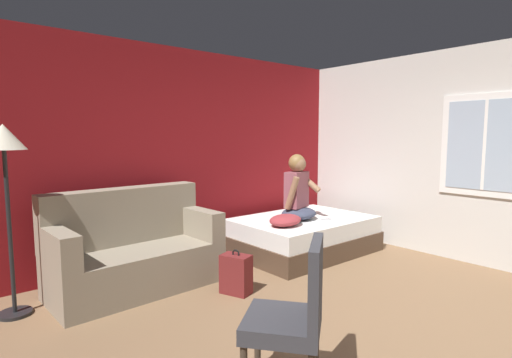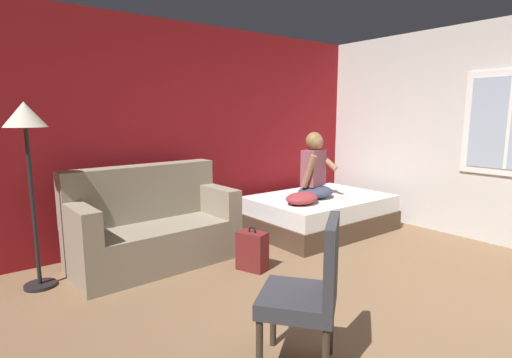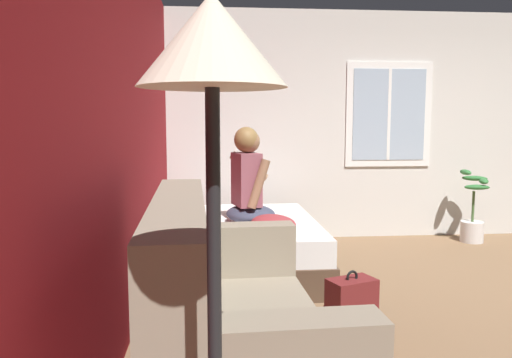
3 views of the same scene
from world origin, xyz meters
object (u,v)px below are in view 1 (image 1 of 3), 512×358
couch (134,251)px  bed (303,235)px  backpack (236,275)px  floor_lamp (4,156)px  cell_phone (326,219)px  person_seated (298,193)px  side_chair (294,312)px  throw_pillow (285,220)px

couch → bed: bearing=-6.3°
backpack → floor_lamp: (-1.83, 0.87, 1.24)m
bed → cell_phone: bearing=-61.5°
couch → person_seated: bearing=-6.9°
bed → person_seated: bearing=-176.0°
backpack → person_seated: bearing=20.8°
floor_lamp → backpack: bearing=-25.5°
side_chair → backpack: side_chair is taller
backpack → throw_pillow: size_ratio=0.95×
backpack → floor_lamp: 2.37m
throw_pillow → floor_lamp: (-2.88, 0.50, 0.88)m
side_chair → backpack: 1.70m
bed → floor_lamp: (-3.41, 0.31, 1.19)m
bed → backpack: 1.68m
throw_pillow → floor_lamp: floor_lamp is taller
bed → cell_phone: size_ratio=12.99×
couch → side_chair: bearing=-89.4°
bed → couch: couch is taller
person_seated → backpack: person_seated is taller
side_chair → bed: bearing=42.2°
bed → side_chair: (-2.29, -2.07, 0.30)m
bed → side_chair: size_ratio=1.91×
person_seated → throw_pillow: (-0.40, -0.18, -0.29)m
person_seated → bed: bearing=4.0°
cell_phone → floor_lamp: bearing=92.0°
bed → backpack: bed is taller
backpack → cell_phone: (1.73, 0.28, 0.29)m
bed → backpack: bearing=-160.4°
floor_lamp → throw_pillow: bearing=-9.8°
backpack → cell_phone: bearing=9.3°
bed → throw_pillow: size_ratio=3.90×
person_seated → floor_lamp: floor_lamp is taller
floor_lamp → couch: bearing=-2.9°
person_seated → cell_phone: bearing=-44.5°
side_chair → cell_phone: (2.44, 1.79, -0.05)m
throw_pillow → cell_phone: size_ratio=3.33×
floor_lamp → cell_phone: bearing=-9.4°
couch → cell_phone: (2.47, -0.53, 0.09)m
person_seated → cell_phone: size_ratio=6.08×
throw_pillow → floor_lamp: 3.06m
couch → side_chair: 2.33m
backpack → throw_pillow: 1.17m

